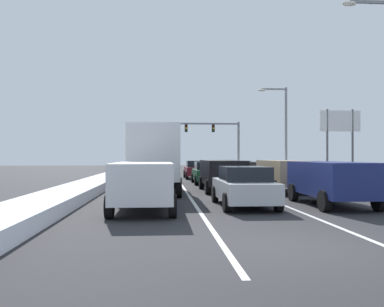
{
  "coord_description": "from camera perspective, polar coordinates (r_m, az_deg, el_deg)",
  "views": [
    {
      "loc": [
        -2.98,
        -8.42,
        1.9
      ],
      "look_at": [
        -0.31,
        28.77,
        2.13
      ],
      "focal_mm": 38.96,
      "sensor_mm": 36.0,
      "label": 1
    }
  ],
  "objects": [
    {
      "name": "ground_plane",
      "position": [
        25.95,
        2.5,
        -4.55
      ],
      "size": [
        120.0,
        120.0,
        0.0
      ],
      "primitive_type": "plane",
      "color": "#28282B"
    },
    {
      "name": "lane_stripe_between_right_lane_and_center_lane",
      "position": [
        30.46,
        4.75,
        -3.92
      ],
      "size": [
        0.14,
        47.55,
        0.01
      ],
      "primitive_type": "cube",
      "color": "silver",
      "rests_on": "ground"
    },
    {
      "name": "lane_stripe_between_center_lane_and_left_lane",
      "position": [
        30.12,
        -1.67,
        -3.96
      ],
      "size": [
        0.14,
        47.55,
        0.01
      ],
      "primitive_type": "cube",
      "color": "silver",
      "rests_on": "ground"
    },
    {
      "name": "snow_bank_right_shoulder",
      "position": [
        31.69,
        14.27,
        -3.19
      ],
      "size": [
        1.48,
        47.55,
        0.65
      ],
      "primitive_type": "cube",
      "color": "white",
      "rests_on": "ground"
    },
    {
      "name": "snow_bank_left_shoulder",
      "position": [
        30.35,
        -11.74,
        -3.48
      ],
      "size": [
        1.92,
        47.55,
        0.48
      ],
      "primitive_type": "cube",
      "color": "white",
      "rests_on": "ground"
    },
    {
      "name": "suv_navy_right_lane_nearest",
      "position": [
        16.77,
        18.58,
        -3.35
      ],
      "size": [
        2.16,
        4.9,
        1.67
      ],
      "color": "navy",
      "rests_on": "ground"
    },
    {
      "name": "suv_tan_right_lane_second",
      "position": [
        22.49,
        12.62,
        -2.6
      ],
      "size": [
        2.16,
        4.9,
        1.67
      ],
      "color": "#937F60",
      "rests_on": "ground"
    },
    {
      "name": "sedan_red_right_lane_third",
      "position": [
        28.73,
        8.61,
        -2.62
      ],
      "size": [
        2.0,
        4.5,
        1.51
      ],
      "color": "maroon",
      "rests_on": "ground"
    },
    {
      "name": "sedan_gray_right_lane_fourth",
      "position": [
        34.2,
        6.39,
        -2.26
      ],
      "size": [
        2.0,
        4.5,
        1.51
      ],
      "color": "slate",
      "rests_on": "ground"
    },
    {
      "name": "sedan_silver_center_lane_nearest",
      "position": [
        15.75,
        7.12,
        -4.48
      ],
      "size": [
        2.0,
        4.5,
        1.51
      ],
      "color": "#B7BABF",
      "rests_on": "ground"
    },
    {
      "name": "suv_black_center_lane_second",
      "position": [
        22.41,
        4.15,
        -2.61
      ],
      "size": [
        2.16,
        4.9,
        1.67
      ],
      "color": "black",
      "rests_on": "ground"
    },
    {
      "name": "sedan_green_center_lane_third",
      "position": [
        28.5,
        2.12,
        -2.64
      ],
      "size": [
        2.0,
        4.5,
        1.51
      ],
      "color": "#1E5633",
      "rests_on": "ground"
    },
    {
      "name": "sedan_maroon_center_lane_fourth",
      "position": [
        35.26,
        0.59,
        -2.2
      ],
      "size": [
        2.0,
        4.5,
        1.51
      ],
      "color": "maroon",
      "rests_on": "ground"
    },
    {
      "name": "suv_white_left_lane_nearest",
      "position": [
        14.48,
        -6.65,
        -3.84
      ],
      "size": [
        2.16,
        4.9,
        1.67
      ],
      "color": "silver",
      "rests_on": "ground"
    },
    {
      "name": "box_truck_left_lane_second",
      "position": [
        21.34,
        -5.15,
        -0.35
      ],
      "size": [
        2.53,
        7.2,
        3.36
      ],
      "color": "#38383D",
      "rests_on": "ground"
    },
    {
      "name": "suv_navy_left_lane_third",
      "position": [
        28.91,
        -4.47,
        -2.11
      ],
      "size": [
        2.16,
        4.9,
        1.67
      ],
      "color": "navy",
      "rests_on": "ground"
    },
    {
      "name": "sedan_tan_left_lane_fourth",
      "position": [
        35.9,
        -4.9,
        -2.17
      ],
      "size": [
        2.0,
        4.5,
        1.51
      ],
      "color": "#937F60",
      "rests_on": "ground"
    },
    {
      "name": "traffic_light_gantry",
      "position": [
        52.21,
        3.87,
        2.49
      ],
      "size": [
        7.54,
        0.47,
        6.2
      ],
      "color": "slate",
      "rests_on": "ground"
    },
    {
      "name": "street_lamp_right_mid",
      "position": [
        38.17,
        12.23,
        4.05
      ],
      "size": [
        2.66,
        0.36,
        8.05
      ],
      "color": "gray",
      "rests_on": "ground"
    },
    {
      "name": "roadside_sign_right",
      "position": [
        33.95,
        19.59,
        3.24
      ],
      "size": [
        3.2,
        0.16,
        5.5
      ],
      "color": "#59595B",
      "rests_on": "ground"
    }
  ]
}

